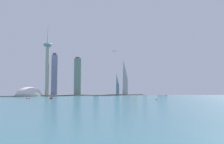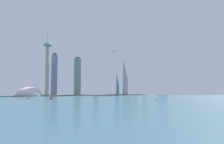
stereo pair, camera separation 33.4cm
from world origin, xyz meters
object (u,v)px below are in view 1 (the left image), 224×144
(stadium_dome, at_px, (29,94))
(skyscraper_6, at_px, (145,80))
(boat_2, at_px, (157,99))
(skyscraper_9, at_px, (117,77))
(skyscraper_3, at_px, (160,87))
(skyscraper_4, at_px, (77,77))
(airplane, at_px, (115,51))
(skyscraper_0, at_px, (164,83))
(boat_0, at_px, (51,98))
(skyscraper_2, at_px, (129,82))
(skyscraper_8, at_px, (96,81))
(skyscraper_1, at_px, (125,78))
(channel_buoy_1, at_px, (151,98))
(observation_tower, at_px, (47,60))
(channel_buoy_2, at_px, (50,97))
(channel_buoy_0, at_px, (108,102))
(skyscraper_7, at_px, (54,75))
(boat_3, at_px, (166,96))
(boat_1, at_px, (28,98))
(skyscraper_5, at_px, (134,81))

(stadium_dome, relative_size, skyscraper_6, 0.57)
(boat_2, bearing_deg, skyscraper_9, -58.77)
(skyscraper_3, xyz_separation_m, skyscraper_4, (-431.81, -9.82, 44.83))
(airplane, bearing_deg, stadium_dome, -107.71)
(skyscraper_0, relative_size, skyscraper_3, 1.50)
(boat_0, distance_m, boat_2, 325.73)
(skyscraper_2, relative_size, skyscraper_8, 0.91)
(skyscraper_0, xyz_separation_m, skyscraper_1, (-282.41, -110.00, 22.83))
(skyscraper_8, bearing_deg, skyscraper_2, 2.77)
(stadium_dome, xyz_separation_m, channel_buoy_1, (391.40, -313.42, -7.13))
(observation_tower, bearing_deg, skyscraper_1, -0.09)
(channel_buoy_2, bearing_deg, channel_buoy_0, -66.42)
(skyscraper_4, relative_size, channel_buoy_1, 97.90)
(channel_buoy_1, bearing_deg, boat_0, 166.53)
(channel_buoy_1, relative_size, channel_buoy_2, 0.80)
(skyscraper_0, xyz_separation_m, skyscraper_7, (-606.75, -77.33, 33.07))
(observation_tower, xyz_separation_m, stadium_dome, (-69.72, -7.31, -143.78))
(skyscraper_6, relative_size, channel_buoy_0, 95.65)
(channel_buoy_0, height_order, airplane, airplane)
(skyscraper_6, distance_m, channel_buoy_1, 475.29)
(stadium_dome, relative_size, skyscraper_8, 0.73)
(observation_tower, height_order, boat_3, observation_tower)
(skyscraper_3, height_order, airplane, airplane)
(boat_1, bearing_deg, skyscraper_2, 98.24)
(observation_tower, xyz_separation_m, skyscraper_8, (234.19, 83.94, -82.92))
(skyscraper_4, relative_size, skyscraper_9, 1.01)
(skyscraper_6, distance_m, boat_1, 658.14)
(skyscraper_1, height_order, skyscraper_4, skyscraper_4)
(skyscraper_5, height_order, skyscraper_7, skyscraper_7)
(skyscraper_4, xyz_separation_m, boat_3, (321.21, -222.09, -83.44))
(channel_buoy_0, bearing_deg, skyscraper_1, 63.83)
(skyscraper_7, distance_m, boat_1, 269.02)
(observation_tower, height_order, skyscraper_5, observation_tower)
(observation_tower, xyz_separation_m, boat_1, (-60.99, -203.96, -150.59))
(observation_tower, relative_size, skyscraper_2, 2.51)
(boat_2, bearing_deg, boat_0, 6.22)
(skyscraper_2, height_order, channel_buoy_1, skyscraper_2)
(skyscraper_1, height_order, airplane, airplane)
(stadium_dome, relative_size, skyscraper_5, 0.67)
(skyscraper_5, xyz_separation_m, skyscraper_6, (58.92, -4.75, 6.38))
(skyscraper_1, xyz_separation_m, skyscraper_6, (158.64, 107.63, -3.40))
(skyscraper_6, distance_m, boat_2, 557.44)
(boat_1, bearing_deg, skyscraper_9, 96.47)
(boat_2, bearing_deg, channel_buoy_0, 49.42)
(skyscraper_8, bearing_deg, boat_3, -52.48)
(skyscraper_4, relative_size, boat_2, 17.73)
(boat_1, height_order, boat_3, boat_3)
(skyscraper_5, height_order, airplane, airplane)
(skyscraper_1, height_order, skyscraper_8, skyscraper_1)
(skyscraper_8, distance_m, boat_2, 493.34)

